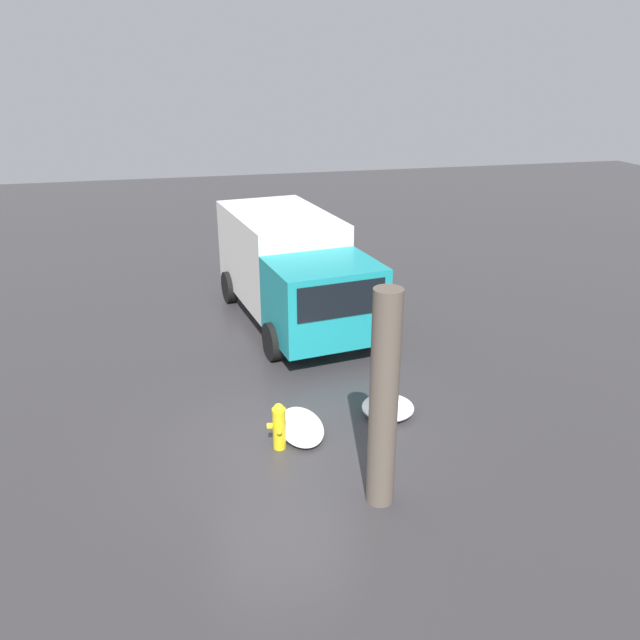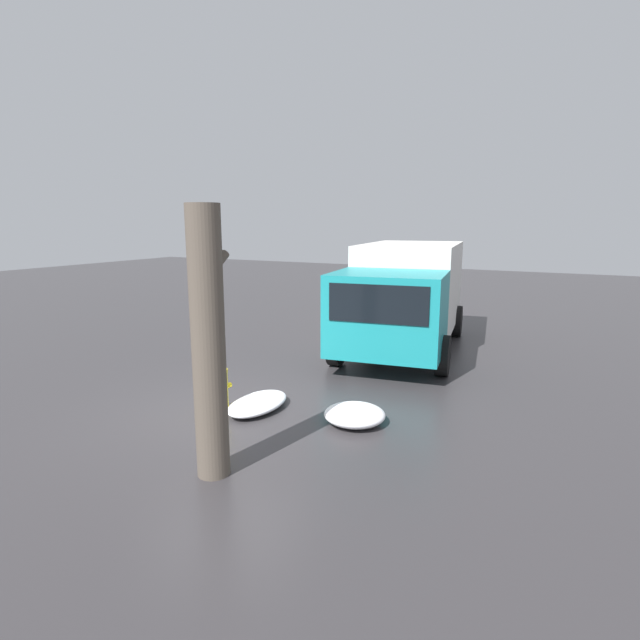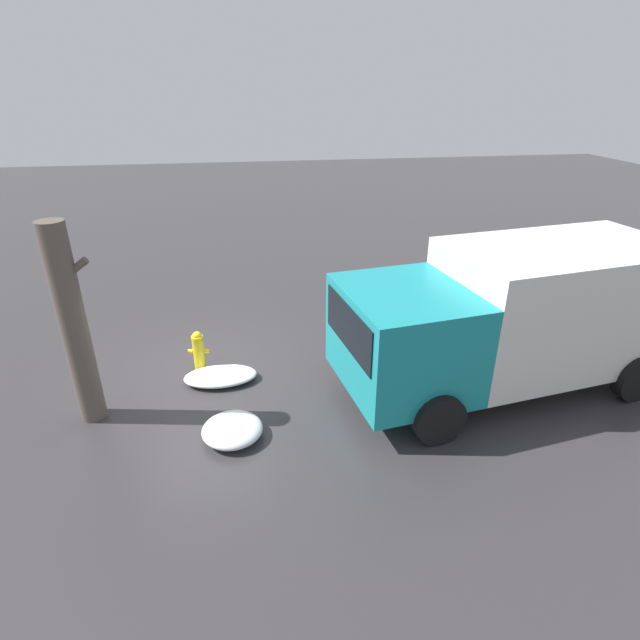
{
  "view_description": "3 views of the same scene",
  "coord_description": "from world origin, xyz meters",
  "views": [
    {
      "loc": [
        -9.43,
        1.52,
        6.4
      ],
      "look_at": [
        2.94,
        -1.46,
        1.17
      ],
      "focal_mm": 35.0,
      "sensor_mm": 36.0,
      "label": 1
    },
    {
      "loc": [
        -6.63,
        -5.39,
        3.32
      ],
      "look_at": [
        2.92,
        -0.44,
        1.2
      ],
      "focal_mm": 28.0,
      "sensor_mm": 36.0,
      "label": 2
    },
    {
      "loc": [
        1.0,
        -9.16,
        5.41
      ],
      "look_at": [
        2.51,
        0.05,
        0.95
      ],
      "focal_mm": 28.0,
      "sensor_mm": 36.0,
      "label": 3
    }
  ],
  "objects": [
    {
      "name": "tree_trunk",
      "position": [
        -1.8,
        -1.29,
        1.78
      ],
      "size": [
        0.66,
        0.43,
        3.55
      ],
      "color": "brown",
      "rests_on": "ground_plane"
    },
    {
      "name": "snow_pile_curbside",
      "position": [
        0.64,
        -2.28,
        0.15
      ],
      "size": [
        1.02,
        1.03,
        0.3
      ],
      "color": "white",
      "rests_on": "ground_plane"
    },
    {
      "name": "ground_plane",
      "position": [
        0.0,
        0.0,
        0.0
      ],
      "size": [
        60.0,
        60.0,
        0.0
      ],
      "primitive_type": "plane",
      "color": "#333033"
    },
    {
      "name": "snow_pile_by_hydrant",
      "position": [
        0.41,
        -0.48,
        0.11
      ],
      "size": [
        1.44,
        0.83,
        0.23
      ],
      "color": "white",
      "rests_on": "ground_plane"
    },
    {
      "name": "delivery_truck",
      "position": [
        5.97,
        -1.4,
        1.5
      ],
      "size": [
        6.6,
        3.41,
        2.74
      ],
      "rotation": [
        0.0,
        0.0,
        1.71
      ],
      "color": "teal",
      "rests_on": "ground_plane"
    },
    {
      "name": "fire_hydrant",
      "position": [
        0.0,
        0.0,
        0.46
      ],
      "size": [
        0.44,
        0.34,
        0.9
      ],
      "rotation": [
        0.0,
        0.0,
        1.42
      ],
      "color": "yellow",
      "rests_on": "ground_plane"
    }
  ]
}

